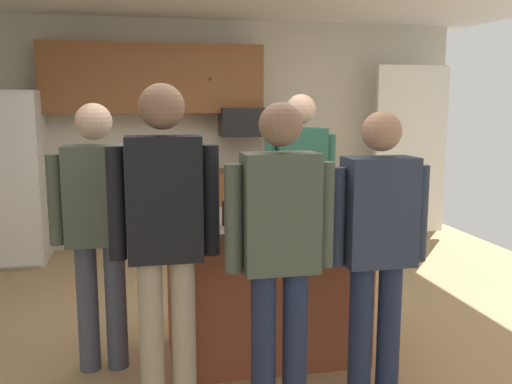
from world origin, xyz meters
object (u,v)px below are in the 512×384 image
(kitchen_island, at_px, (265,285))
(person_elder_center, at_px, (98,220))
(serving_tray, at_px, (281,212))
(mug_blue_stoneware, at_px, (314,213))
(person_guest_by_door, at_px, (165,228))
(glass_dark_ale, at_px, (180,206))
(person_guest_left, at_px, (378,239))
(mug_ceramic_white, at_px, (203,216))
(glass_short_whisky, at_px, (228,213))
(refrigerator, at_px, (1,178))
(person_guest_right, at_px, (280,242))
(tumbler_amber, at_px, (345,203))
(microwave_over_range, at_px, (245,122))
(person_host_foreground, at_px, (300,188))

(kitchen_island, bearing_deg, person_elder_center, -179.84)
(kitchen_island, xyz_separation_m, serving_tray, (0.11, 0.03, 0.48))
(mug_blue_stoneware, bearing_deg, person_guest_by_door, -156.09)
(glass_dark_ale, bearing_deg, person_guest_left, -40.31)
(person_elder_center, xyz_separation_m, mug_ceramic_white, (0.63, -0.11, 0.02))
(kitchen_island, height_order, person_guest_left, person_guest_left)
(glass_short_whisky, relative_size, serving_tray, 0.34)
(refrigerator, distance_m, kitchen_island, 3.50)
(glass_short_whisky, xyz_separation_m, mug_ceramic_white, (-0.14, 0.07, -0.03))
(refrigerator, bearing_deg, glass_dark_ale, -56.09)
(mug_ceramic_white, bearing_deg, person_guest_right, -63.45)
(tumbler_amber, relative_size, serving_tray, 0.38)
(person_elder_center, distance_m, glass_dark_ale, 0.54)
(person_guest_by_door, height_order, person_guest_left, person_guest_by_door)
(glass_short_whisky, bearing_deg, refrigerator, 124.10)
(serving_tray, bearing_deg, refrigerator, 131.35)
(kitchen_island, xyz_separation_m, tumbler_amber, (0.52, -0.06, 0.54))
(kitchen_island, relative_size, tumbler_amber, 8.22)
(mug_blue_stoneware, relative_size, mug_ceramic_white, 0.97)
(person_guest_by_door, height_order, mug_blue_stoneware, person_guest_by_door)
(refrigerator, height_order, mug_blue_stoneware, refrigerator)
(microwave_over_range, height_order, person_guest_left, person_guest_left)
(mug_ceramic_white, relative_size, serving_tray, 0.30)
(glass_dark_ale, bearing_deg, tumbler_amber, -12.49)
(glass_short_whisky, bearing_deg, person_elder_center, 166.45)
(microwave_over_range, distance_m, person_guest_right, 3.62)
(tumbler_amber, bearing_deg, person_guest_right, -131.11)
(refrigerator, bearing_deg, person_elder_center, -66.40)
(person_elder_center, bearing_deg, kitchen_island, -0.00)
(person_elder_center, relative_size, glass_dark_ale, 13.62)
(microwave_over_range, relative_size, glass_short_whisky, 3.75)
(kitchen_island, height_order, glass_short_whisky, glass_short_whisky)
(glass_short_whisky, height_order, serving_tray, glass_short_whisky)
(tumbler_amber, distance_m, mug_blue_stoneware, 0.28)
(kitchen_island, distance_m, person_guest_left, 0.95)
(person_host_foreground, height_order, mug_blue_stoneware, person_host_foreground)
(mug_blue_stoneware, height_order, mug_ceramic_white, mug_blue_stoneware)
(person_host_foreground, height_order, person_guest_left, person_host_foreground)
(kitchen_island, bearing_deg, mug_ceramic_white, -164.59)
(person_guest_right, bearing_deg, person_guest_by_door, 80.29)
(glass_dark_ale, height_order, mug_ceramic_white, glass_dark_ale)
(refrigerator, height_order, person_guest_right, refrigerator)
(person_host_foreground, xyz_separation_m, person_guest_by_door, (-1.10, -1.29, 0.02))
(refrigerator, distance_m, glass_dark_ale, 3.01)
(person_guest_right, height_order, mug_blue_stoneware, person_guest_right)
(person_elder_center, xyz_separation_m, glass_dark_ale, (0.51, 0.18, 0.03))
(kitchen_island, height_order, person_host_foreground, person_host_foreground)
(serving_tray, bearing_deg, mug_ceramic_white, -164.74)
(glass_dark_ale, xyz_separation_m, glass_short_whisky, (0.26, -0.37, 0.01))
(person_guest_by_door, bearing_deg, microwave_over_range, 31.19)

